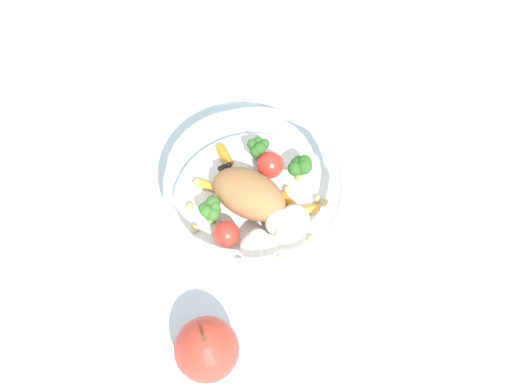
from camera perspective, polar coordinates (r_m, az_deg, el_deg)
ground_plane at (r=0.73m, az=0.66°, el=-1.10°), size 2.40×2.40×0.00m
food_container at (r=0.70m, az=0.21°, el=-0.69°), size 0.21×0.21×0.06m
loose_apple at (r=0.63m, az=-4.72°, el=-14.72°), size 0.07×0.07×0.08m
folded_napkin at (r=0.87m, az=-4.23°, el=12.28°), size 0.16×0.17×0.01m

